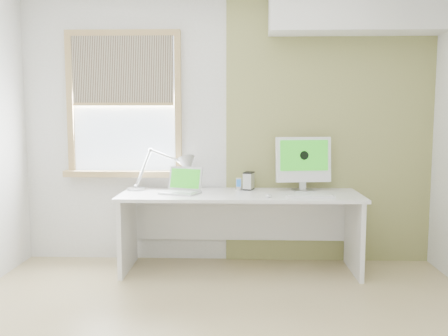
{
  "coord_description": "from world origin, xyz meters",
  "views": [
    {
      "loc": [
        0.13,
        -2.96,
        1.44
      ],
      "look_at": [
        0.0,
        1.05,
        1.0
      ],
      "focal_mm": 38.41,
      "sensor_mm": 36.0,
      "label": 1
    }
  ],
  "objects_px": {
    "laptop": "(182,187)",
    "imac": "(303,161)",
    "desk": "(240,213)",
    "desk_lamp": "(178,168)",
    "external_drive": "(249,181)"
  },
  "relations": [
    {
      "from": "desk",
      "to": "laptop",
      "type": "relative_size",
      "value": 5.49
    },
    {
      "from": "laptop",
      "to": "external_drive",
      "type": "xyz_separation_m",
      "value": [
        0.62,
        0.21,
        0.03
      ]
    },
    {
      "from": "laptop",
      "to": "imac",
      "type": "bearing_deg",
      "value": 7.81
    },
    {
      "from": "desk",
      "to": "imac",
      "type": "relative_size",
      "value": 4.18
    },
    {
      "from": "desk",
      "to": "imac",
      "type": "bearing_deg",
      "value": 10.64
    },
    {
      "from": "laptop",
      "to": "desk",
      "type": "bearing_deg",
      "value": 4.61
    },
    {
      "from": "laptop",
      "to": "external_drive",
      "type": "distance_m",
      "value": 0.65
    },
    {
      "from": "external_drive",
      "to": "imac",
      "type": "distance_m",
      "value": 0.55
    },
    {
      "from": "desk",
      "to": "external_drive",
      "type": "relative_size",
      "value": 12.83
    },
    {
      "from": "desk_lamp",
      "to": "external_drive",
      "type": "height_order",
      "value": "desk_lamp"
    },
    {
      "from": "desk",
      "to": "external_drive",
      "type": "distance_m",
      "value": 0.33
    },
    {
      "from": "desk",
      "to": "desk_lamp",
      "type": "bearing_deg",
      "value": 169.64
    },
    {
      "from": "desk_lamp",
      "to": "laptop",
      "type": "height_order",
      "value": "desk_lamp"
    },
    {
      "from": "imac",
      "to": "laptop",
      "type": "bearing_deg",
      "value": -172.19
    },
    {
      "from": "desk_lamp",
      "to": "desk",
      "type": "bearing_deg",
      "value": -10.36
    }
  ]
}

